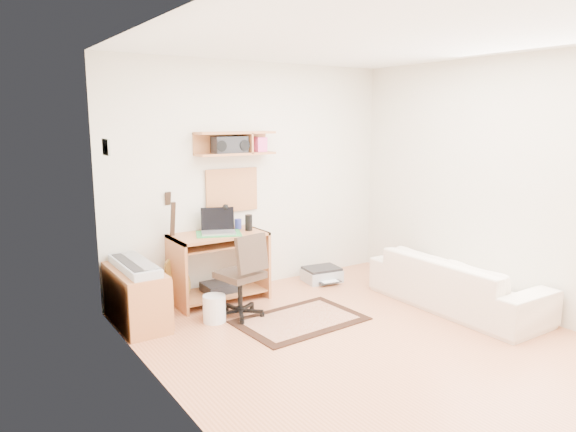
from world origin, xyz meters
TOP-DOWN VIEW (x-y plane):
  - floor at (0.00, 0.00)m, footprint 3.60×4.00m
  - ceiling at (0.00, 0.00)m, footprint 3.60×4.00m
  - back_wall at (0.00, 2.00)m, footprint 3.60×0.01m
  - left_wall at (-1.80, 0.00)m, footprint 0.01×4.00m
  - right_wall at (1.80, 0.00)m, footprint 0.01×4.00m
  - wall_shelf at (-0.30, 1.88)m, footprint 0.90×0.25m
  - cork_board at (-0.30, 1.98)m, footprint 0.64×0.03m
  - wall_photo at (-1.79, 1.50)m, footprint 0.02×0.20m
  - desk at (-0.61, 1.73)m, footprint 1.00×0.55m
  - laptop at (-0.61, 1.71)m, footprint 0.47×0.47m
  - speaker at (-0.26, 1.68)m, footprint 0.08×0.08m
  - desk_lamp at (-0.42, 1.87)m, footprint 0.10×0.10m
  - pencil_cup at (-0.31, 1.83)m, footprint 0.08×0.08m
  - boombox at (-0.37, 1.87)m, footprint 0.38×0.17m
  - rug at (-0.21, 0.74)m, footprint 1.26×0.88m
  - task_chair at (-0.65, 1.16)m, footprint 0.53×0.53m
  - cabinet at (-1.58, 1.55)m, footprint 0.40×0.90m
  - music_keyboard at (-1.58, 1.55)m, footprint 0.27×0.86m
  - guitar at (-1.06, 1.86)m, footprint 0.34×0.22m
  - waste_basket at (-0.93, 1.18)m, footprint 0.24×0.24m
  - printer at (0.75, 1.66)m, footprint 0.48×0.39m
  - sofa at (1.38, 0.15)m, footprint 0.55×1.89m

SIDE VIEW (x-z plane):
  - floor at x=0.00m, z-range -0.01..0.00m
  - rug at x=-0.21m, z-range 0.00..0.02m
  - printer at x=0.75m, z-range 0.00..0.17m
  - waste_basket at x=-0.93m, z-range 0.00..0.27m
  - cabinet at x=-1.58m, z-range 0.00..0.55m
  - sofa at x=1.38m, z-range 0.00..0.74m
  - desk at x=-0.61m, z-range 0.00..0.75m
  - task_chair at x=-0.65m, z-range 0.00..0.88m
  - music_keyboard at x=-1.58m, z-range 0.55..0.63m
  - guitar at x=-1.06m, z-range 0.00..1.22m
  - pencil_cup at x=-0.31m, z-range 0.75..0.86m
  - speaker at x=-0.26m, z-range 0.75..0.93m
  - laptop at x=-0.61m, z-range 0.75..1.02m
  - desk_lamp at x=-0.42m, z-range 0.75..1.04m
  - cork_board at x=-0.30m, z-range 0.92..1.42m
  - back_wall at x=0.00m, z-range 0.00..2.60m
  - left_wall at x=-1.80m, z-range 0.00..2.60m
  - right_wall at x=1.80m, z-range 0.00..2.60m
  - boombox at x=-0.37m, z-range 1.58..1.78m
  - wall_shelf at x=-0.30m, z-range 1.57..1.83m
  - wall_photo at x=-1.79m, z-range 1.65..1.79m
  - ceiling at x=0.00m, z-range 2.60..2.61m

